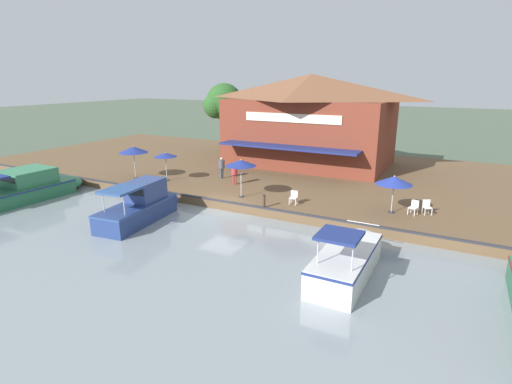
{
  "coord_description": "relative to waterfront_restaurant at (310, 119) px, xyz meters",
  "views": [
    {
      "loc": [
        20.55,
        13.28,
        8.28
      ],
      "look_at": [
        -1.0,
        1.9,
        1.3
      ],
      "focal_mm": 28.0,
      "sensor_mm": 36.0,
      "label": 1
    }
  ],
  "objects": [
    {
      "name": "person_near_entrance",
      "position": [
        8.54,
        -4.09,
        -3.03
      ],
      "size": [
        0.48,
        0.48,
        1.69
      ],
      "color": "#4C4C56",
      "rests_on": "quay_deck"
    },
    {
      "name": "cafe_chair_beside_entrance",
      "position": [
        10.71,
        10.52,
        -3.61
      ],
      "size": [
        0.56,
        0.56,
        0.85
      ],
      "color": "white",
      "rests_on": "quay_deck"
    },
    {
      "name": "patio_umbrella_near_quay_edge",
      "position": [
        12.32,
        -0.15,
        -1.77
      ],
      "size": [
        2.04,
        2.04,
        2.57
      ],
      "color": "#B7B7B7",
      "rests_on": "quay_deck"
    },
    {
      "name": "tree_upstream_bank",
      "position": [
        -2.79,
        -11.14,
        1.01
      ],
      "size": [
        4.11,
        3.91,
        7.17
      ],
      "color": "brown",
      "rests_on": "quay_deck"
    },
    {
      "name": "cafe_chair_far_corner_seat",
      "position": [
        12.12,
        3.56,
        -3.61
      ],
      "size": [
        0.48,
        0.48,
        0.85
      ],
      "color": "white",
      "rests_on": "quay_deck"
    },
    {
      "name": "motorboat_distant_upstream",
      "position": [
        17.5,
        -3.92,
        -3.76
      ],
      "size": [
        6.57,
        2.64,
        2.36
      ],
      "color": "navy",
      "rests_on": "river_water"
    },
    {
      "name": "quay_deck",
      "position": [
        2.96,
        -0.58,
        -4.39
      ],
      "size": [
        22.0,
        56.0,
        0.6
      ],
      "primitive_type": "cube",
      "color": "brown",
      "rests_on": "ground"
    },
    {
      "name": "person_at_quay_edge",
      "position": [
        9.7,
        -2.23,
        -3.1
      ],
      "size": [
        0.45,
        0.45,
        1.59
      ],
      "color": "#B23338",
      "rests_on": "quay_deck"
    },
    {
      "name": "patio_umbrella_mid_patio_left",
      "position": [
        10.96,
        9.33,
        -2.12
      ],
      "size": [
        2.09,
        2.09,
        2.26
      ],
      "color": "#B7B7B7",
      "rests_on": "quay_deck"
    },
    {
      "name": "patio_umbrella_by_entrance",
      "position": [
        11.72,
        -10.17,
        -1.79
      ],
      "size": [
        2.26,
        2.26,
        2.59
      ],
      "color": "#B7B7B7",
      "rests_on": "quay_deck"
    },
    {
      "name": "mooring_post",
      "position": [
        13.61,
        2.21,
        -3.67
      ],
      "size": [
        0.22,
        0.22,
        0.81
      ],
      "color": "#473323",
      "rests_on": "quay_deck"
    },
    {
      "name": "motorboat_nearest_quay",
      "position": [
        18.36,
        -14.3,
        -3.86
      ],
      "size": [
        9.27,
        3.71,
        2.15
      ],
      "color": "#287047",
      "rests_on": "river_water"
    },
    {
      "name": "waterfront_restaurant",
      "position": [
        0.0,
        0.0,
        0.0
      ],
      "size": [
        10.64,
        14.57,
        8.03
      ],
      "color": "brown",
      "rests_on": "quay_deck"
    },
    {
      "name": "quay_edge_fender",
      "position": [
        13.86,
        -0.58,
        -4.04
      ],
      "size": [
        0.2,
        50.4,
        0.1
      ],
      "primitive_type": "cube",
      "color": "#2D2D33",
      "rests_on": "quay_deck"
    },
    {
      "name": "cafe_chair_back_row_seat",
      "position": [
        10.27,
        11.19,
        -3.61
      ],
      "size": [
        0.6,
        0.6,
        0.85
      ],
      "color": "white",
      "rests_on": "quay_deck"
    },
    {
      "name": "ground_plane",
      "position": [
        13.96,
        -0.58,
        -4.69
      ],
      "size": [
        220.0,
        220.0,
        0.0
      ],
      "primitive_type": "plane",
      "color": "#4C5B47"
    },
    {
      "name": "patio_umbrella_far_corner",
      "position": [
        11.14,
        -7.49,
        -2.07
      ],
      "size": [
        1.75,
        1.75,
        2.23
      ],
      "color": "#B7B7B7",
      "rests_on": "quay_deck"
    },
    {
      "name": "motorboat_outer_channel",
      "position": [
        18.53,
        8.86,
        -3.93
      ],
      "size": [
        6.19,
        1.97,
        2.42
      ],
      "color": "silver",
      "rests_on": "river_water"
    }
  ]
}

